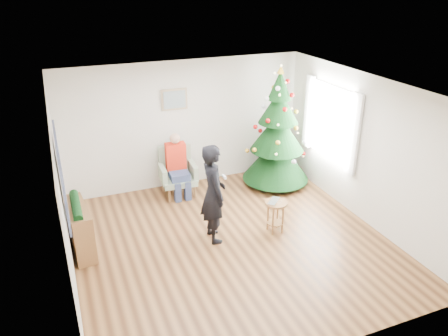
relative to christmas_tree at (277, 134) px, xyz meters
name	(u,v)px	position (x,y,z in m)	size (l,w,h in m)	color
floor	(232,243)	(-1.73, -1.73, -1.13)	(5.00, 5.00, 0.00)	brown
ceiling	(233,89)	(-1.73, -1.73, 1.47)	(5.00, 5.00, 0.00)	white
wall_back	(185,124)	(-1.73, 0.77, 0.17)	(5.00, 5.00, 0.00)	silver
wall_front	(324,263)	(-1.73, -4.23, 0.17)	(5.00, 5.00, 0.00)	silver
wall_left	(62,201)	(-4.23, -1.73, 0.17)	(5.00, 5.00, 0.00)	silver
wall_right	(364,150)	(0.77, -1.73, 0.17)	(5.00, 5.00, 0.00)	silver
window_panel	(331,122)	(0.74, -0.73, 0.37)	(0.04, 1.30, 1.40)	white
curtains	(330,122)	(0.71, -0.73, 0.37)	(0.05, 1.75, 1.50)	white
christmas_tree	(277,134)	(0.00, 0.00, 0.00)	(1.38, 1.38, 2.50)	#3F2816
stool	(275,216)	(-0.90, -1.68, -0.83)	(0.38, 0.38, 0.57)	brown
laptop	(276,202)	(-0.90, -1.68, -0.54)	(0.31, 0.20, 0.02)	silver
armchair	(178,177)	(-2.05, 0.33, -0.77)	(0.74, 0.68, 0.97)	gray
seated_person	(178,165)	(-2.05, 0.28, -0.48)	(0.40, 0.58, 1.27)	navy
standing_man	(213,194)	(-1.96, -1.48, -0.28)	(0.62, 0.41, 1.69)	black
game_controller	(224,177)	(-1.78, -1.51, 0.00)	(0.04, 0.13, 0.04)	white
console	(80,229)	(-4.06, -1.03, -0.73)	(0.30, 1.00, 0.80)	brown
garland	(76,206)	(-4.06, -1.03, -0.31)	(0.14, 0.14, 0.90)	black
tapestry	(61,175)	(-4.19, -1.43, 0.42)	(0.03, 1.50, 1.15)	black
framed_picture	(174,99)	(-1.93, 0.73, 0.72)	(0.52, 0.05, 0.42)	tan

